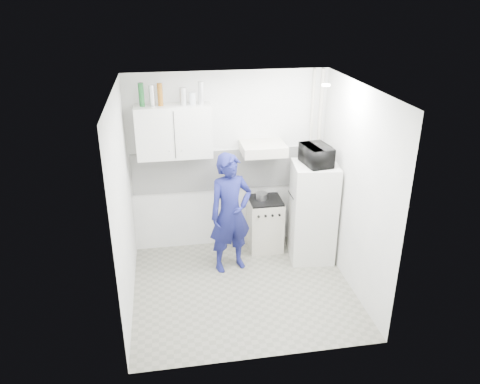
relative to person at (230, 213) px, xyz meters
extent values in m
plane|color=gray|center=(0.08, -0.55, -0.84)|extent=(2.80, 2.80, 0.00)
plane|color=white|center=(0.08, -0.55, 1.76)|extent=(2.80, 2.80, 0.00)
plane|color=silver|center=(0.08, 0.70, 0.46)|extent=(2.80, 0.00, 2.80)
plane|color=silver|center=(-1.32, -0.55, 0.46)|extent=(0.00, 2.60, 2.60)
plane|color=silver|center=(1.48, -0.55, 0.46)|extent=(0.00, 2.60, 2.60)
imported|color=#141854|center=(0.00, 0.00, 0.00)|extent=(0.70, 0.56, 1.67)
cube|color=beige|center=(0.58, 0.45, -0.45)|extent=(0.48, 0.48, 0.77)
cube|color=silver|center=(1.18, 0.09, -0.12)|extent=(0.65, 0.65, 1.43)
cube|color=black|center=(0.58, 0.45, -0.05)|extent=(0.46, 0.46, 0.03)
cylinder|color=silver|center=(0.53, 0.48, 0.01)|extent=(0.17, 0.17, 0.09)
imported|color=black|center=(1.18, 0.09, 0.72)|extent=(0.52, 0.39, 0.26)
cylinder|color=#144C1E|center=(-1.06, 0.52, 1.51)|extent=(0.07, 0.07, 0.30)
cylinder|color=silver|center=(-0.93, 0.52, 1.50)|extent=(0.07, 0.07, 0.27)
cylinder|color=brown|center=(-0.82, 0.52, 1.51)|extent=(0.07, 0.07, 0.29)
cylinder|color=silver|center=(-0.53, 0.52, 1.48)|extent=(0.09, 0.09, 0.22)
cylinder|color=#B2B7BC|center=(-0.41, 0.52, 1.44)|extent=(0.08, 0.08, 0.16)
cylinder|color=silver|center=(-0.30, 0.52, 1.51)|extent=(0.07, 0.07, 0.30)
cube|color=silver|center=(-0.67, 0.52, 1.01)|extent=(1.00, 0.35, 0.70)
cube|color=beige|center=(0.53, 0.45, 0.73)|extent=(0.60, 0.50, 0.14)
cube|color=white|center=(0.08, 0.68, 0.36)|extent=(2.74, 0.03, 0.60)
cylinder|color=beige|center=(1.38, 0.62, 0.46)|extent=(0.05, 0.05, 2.60)
cylinder|color=beige|center=(1.26, 0.62, 0.46)|extent=(0.04, 0.04, 2.60)
cylinder|color=white|center=(1.08, -0.35, 1.73)|extent=(0.10, 0.10, 0.02)
camera|label=1|loc=(-0.80, -5.54, 2.77)|focal=35.00mm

